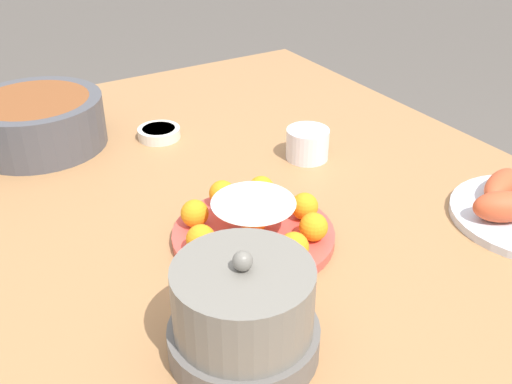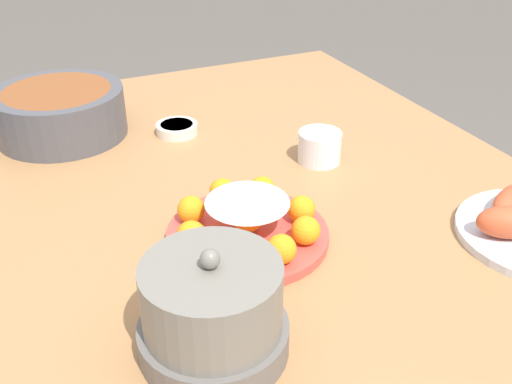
{
  "view_description": "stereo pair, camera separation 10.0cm",
  "coord_description": "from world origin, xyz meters",
  "px_view_note": "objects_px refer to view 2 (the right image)",
  "views": [
    {
      "loc": [
        -0.81,
        0.49,
        1.29
      ],
      "look_at": [
        -0.07,
        0.05,
        0.78
      ],
      "focal_mm": 42.0,
      "sensor_mm": 36.0,
      "label": 1
    },
    {
      "loc": [
        -0.86,
        0.4,
        1.29
      ],
      "look_at": [
        -0.07,
        0.05,
        0.78
      ],
      "focal_mm": 42.0,
      "sensor_mm": 36.0,
      "label": 2
    }
  ],
  "objects_px": {
    "serving_bowl": "(60,111)",
    "cup_near": "(320,147)",
    "cake_plate": "(248,225)",
    "warming_pot": "(213,311)",
    "dining_table": "(263,228)",
    "sauce_bowl": "(177,128)"
  },
  "relations": [
    {
      "from": "dining_table",
      "to": "sauce_bowl",
      "type": "relative_size",
      "value": 15.19
    },
    {
      "from": "dining_table",
      "to": "warming_pot",
      "type": "xyz_separation_m",
      "value": [
        -0.34,
        0.22,
        0.15
      ]
    },
    {
      "from": "serving_bowl",
      "to": "cup_near",
      "type": "xyz_separation_m",
      "value": [
        -0.34,
        -0.44,
        -0.02
      ]
    },
    {
      "from": "cake_plate",
      "to": "cup_near",
      "type": "height_order",
      "value": "cake_plate"
    },
    {
      "from": "cake_plate",
      "to": "warming_pot",
      "type": "bearing_deg",
      "value": 146.18
    },
    {
      "from": "serving_bowl",
      "to": "warming_pot",
      "type": "xyz_separation_m",
      "value": [
        -0.72,
        -0.07,
        0.01
      ]
    },
    {
      "from": "serving_bowl",
      "to": "cup_near",
      "type": "bearing_deg",
      "value": -127.2
    },
    {
      "from": "dining_table",
      "to": "serving_bowl",
      "type": "height_order",
      "value": "serving_bowl"
    },
    {
      "from": "dining_table",
      "to": "cake_plate",
      "type": "height_order",
      "value": "cake_plate"
    },
    {
      "from": "dining_table",
      "to": "sauce_bowl",
      "type": "xyz_separation_m",
      "value": [
        0.29,
        0.07,
        0.1
      ]
    },
    {
      "from": "serving_bowl",
      "to": "sauce_bowl",
      "type": "xyz_separation_m",
      "value": [
        -0.1,
        -0.22,
        -0.04
      ]
    },
    {
      "from": "sauce_bowl",
      "to": "serving_bowl",
      "type": "bearing_deg",
      "value": 66.83
    },
    {
      "from": "sauce_bowl",
      "to": "cake_plate",
      "type": "bearing_deg",
      "value": 177.26
    },
    {
      "from": "dining_table",
      "to": "serving_bowl",
      "type": "relative_size",
      "value": 5.01
    },
    {
      "from": "cup_near",
      "to": "warming_pot",
      "type": "distance_m",
      "value": 0.54
    },
    {
      "from": "warming_pot",
      "to": "cup_near",
      "type": "bearing_deg",
      "value": -43.62
    },
    {
      "from": "dining_table",
      "to": "serving_bowl",
      "type": "distance_m",
      "value": 0.51
    },
    {
      "from": "cake_plate",
      "to": "cup_near",
      "type": "distance_m",
      "value": 0.3
    },
    {
      "from": "serving_bowl",
      "to": "warming_pot",
      "type": "height_order",
      "value": "warming_pot"
    },
    {
      "from": "dining_table",
      "to": "serving_bowl",
      "type": "xyz_separation_m",
      "value": [
        0.39,
        0.29,
        0.14
      ]
    },
    {
      "from": "cake_plate",
      "to": "sauce_bowl",
      "type": "bearing_deg",
      "value": -2.74
    },
    {
      "from": "serving_bowl",
      "to": "cup_near",
      "type": "relative_size",
      "value": 3.21
    }
  ]
}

